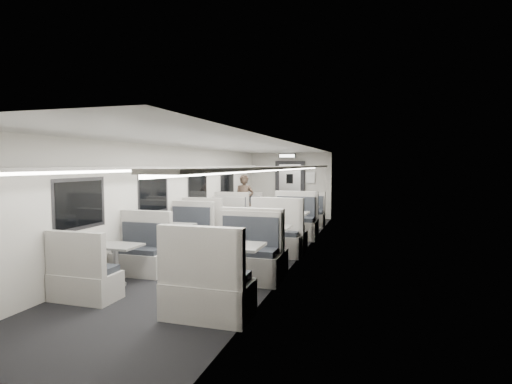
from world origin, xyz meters
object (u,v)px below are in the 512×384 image
Objects in this scene: booth_left_a at (239,217)px; booth_right_b at (288,228)px; exit_sign at (287,156)px; booth_right_c at (267,245)px; booth_left_b at (218,224)px; passenger at (244,201)px; booth_right_a at (304,218)px; vestibule_door at (290,190)px; booth_left_c at (172,241)px; booth_left_d at (116,265)px; booth_right_d at (231,270)px.

booth_right_b is at bearing -46.36° from booth_left_a.
exit_sign is at bearing 102.67° from booth_right_b.
booth_right_b is 4.92m from exit_sign.
booth_right_c is at bearing -90.00° from booth_right_b.
booth_left_a is at bearing 90.00° from booth_left_b.
booth_right_a is at bearing -3.19° from passenger.
booth_right_c is 6.99m from vestibule_door.
booth_left_a is 4.21m from booth_left_c.
booth_left_d is 9.02m from vestibule_door.
booth_right_b reaches higher than booth_right_c.
booth_left_a is 6.10m from booth_left_d.
passenger is at bearing 86.02° from booth_left_b.
booth_left_a is 0.95× the size of booth_right_a.
exit_sign is (-1.00, 6.40, 1.89)m from booth_right_c.
exit_sign reaches higher than passenger.
booth_right_c is (0.00, -1.95, -0.03)m from booth_right_b.
exit_sign is at bearing 98.88° from booth_right_c.
exit_sign is at bearing -90.00° from vestibule_door.
exit_sign is at bearing 81.33° from booth_left_c.
passenger is at bearing 106.77° from booth_right_d.
booth_left_b is 1.13× the size of booth_left_d.
exit_sign is (1.00, 2.35, 1.93)m from booth_left_a.
booth_left_c is (0.00, -4.21, 0.03)m from booth_left_a.
passenger is (0.13, 6.23, 0.49)m from booth_left_d.
booth_right_a is 3.07m from exit_sign.
exit_sign is (1.00, 8.45, 1.93)m from booth_left_d.
booth_left_a is at bearing -113.03° from exit_sign.
booth_right_c is (2.00, 2.05, 0.05)m from booth_left_d.
exit_sign reaches higher than booth_right_a.
booth_left_c is at bearing -133.45° from booth_right_b.
booth_right_d is at bearing -90.00° from booth_right_b.
booth_right_c is at bearing 45.70° from booth_left_d.
exit_sign is (-1.00, 8.43, 1.87)m from booth_right_d.
vestibule_door is (-1.00, 8.92, 0.63)m from booth_right_d.
vestibule_door is (-1.00, 4.94, 0.62)m from booth_right_b.
booth_right_a is 1.24× the size of passenger.
booth_left_d is 1.17× the size of passenger.
booth_left_c is at bearing 136.91° from booth_right_d.
exit_sign reaches higher than booth_right_d.
booth_right_c is 1.05× the size of vestibule_door.
booth_left_a is at bearing 133.64° from booth_right_b.
passenger is (0.13, 4.34, 0.45)m from booth_left_c.
booth_right_b is 2.94m from passenger.
vestibule_door is at bearing 81.93° from booth_left_c.
booth_left_a is 3.17× the size of exit_sign.
exit_sign reaches higher than booth_left_b.
booth_right_c is (2.00, -4.05, 0.04)m from booth_left_a.
booth_right_a is at bearing 90.00° from booth_right_b.
vestibule_door is at bearing 90.00° from exit_sign.
booth_left_c reaches higher than booth_right_a.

